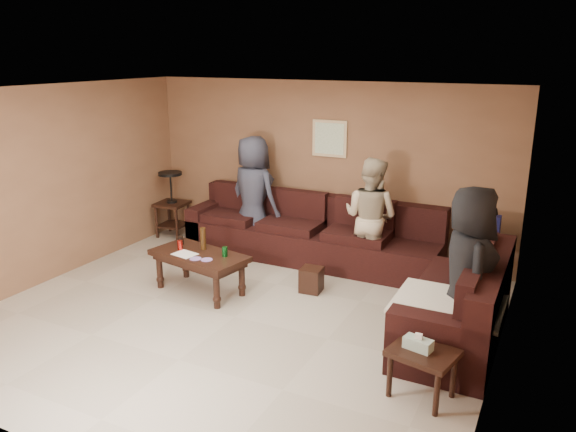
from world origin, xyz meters
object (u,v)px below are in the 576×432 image
object	(u,v)px
end_table_left	(172,203)
person_left	(254,194)
side_table_right	(422,356)
person_middle	(370,217)
sectional_sofa	(350,259)
waste_bin	(311,280)
person_right	(468,272)
coffee_table	(199,259)

from	to	relation	value
end_table_left	person_left	xyz separation A→B (m)	(1.52, 0.00, 0.31)
end_table_left	side_table_right	bearing A→B (deg)	-29.44
end_table_left	side_table_right	distance (m)	5.37
person_left	person_middle	distance (m)	1.86
end_table_left	person_left	world-z (taller)	person_left
sectional_sofa	waste_bin	world-z (taller)	sectional_sofa
sectional_sofa	person_right	distance (m)	2.03
end_table_left	waste_bin	distance (m)	3.12
sectional_sofa	side_table_right	bearing A→B (deg)	-55.80
coffee_table	person_middle	distance (m)	2.28
coffee_table	side_table_right	bearing A→B (deg)	-18.45
side_table_right	person_left	world-z (taller)	person_left
person_middle	person_right	bearing A→B (deg)	145.69
sectional_sofa	coffee_table	xyz separation A→B (m)	(-1.57, -1.10, 0.10)
coffee_table	side_table_right	xyz separation A→B (m)	(3.00, -1.00, -0.04)
coffee_table	person_left	xyz separation A→B (m)	(-0.16, 1.64, 0.44)
coffee_table	person_middle	size ratio (longest dim) A/B	0.82
person_middle	person_right	size ratio (longest dim) A/B	0.94
person_left	side_table_right	bearing A→B (deg)	154.55
person_middle	waste_bin	bearing A→B (deg)	74.17
waste_bin	person_middle	xyz separation A→B (m)	(0.45, 0.88, 0.64)
person_left	end_table_left	bearing A→B (deg)	14.54
sectional_sofa	person_right	size ratio (longest dim) A/B	2.75
coffee_table	person_right	bearing A→B (deg)	-0.47
waste_bin	person_left	bearing A→B (deg)	143.90
side_table_right	person_right	world-z (taller)	person_right
person_left	coffee_table	bearing A→B (deg)	110.11
sectional_sofa	side_table_right	xyz separation A→B (m)	(1.43, -2.10, 0.06)
person_middle	person_left	bearing A→B (deg)	6.73
sectional_sofa	waste_bin	distance (m)	0.61
side_table_right	person_right	size ratio (longest dim) A/B	0.37
coffee_table	side_table_right	distance (m)	3.16
sectional_sofa	person_middle	world-z (taller)	person_middle
end_table_left	coffee_table	bearing A→B (deg)	-44.31
coffee_table	waste_bin	bearing A→B (deg)	26.58
side_table_right	person_left	distance (m)	4.15
waste_bin	person_right	bearing A→B (deg)	-18.41
end_table_left	person_middle	world-z (taller)	person_middle
sectional_sofa	waste_bin	bearing A→B (deg)	-124.69
side_table_right	coffee_table	bearing A→B (deg)	161.55
end_table_left	waste_bin	xyz separation A→B (m)	(2.92, -1.02, -0.40)
coffee_table	person_right	world-z (taller)	person_right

